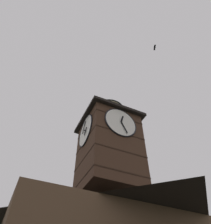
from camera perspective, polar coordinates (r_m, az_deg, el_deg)
clock_tower at (r=17.87m, az=0.89°, el=-8.87°), size 4.80×4.80×9.37m
moon at (r=45.75m, az=1.44°, el=-24.45°), size 1.49×1.49×1.49m
flying_bird_high at (r=22.45m, az=12.66°, el=16.08°), size 0.39×0.58×0.12m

